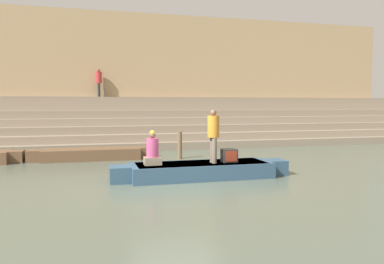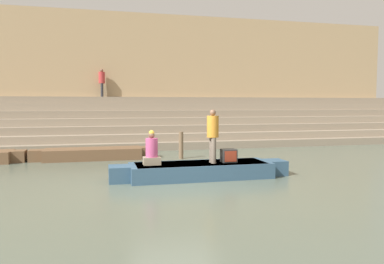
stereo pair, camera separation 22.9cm
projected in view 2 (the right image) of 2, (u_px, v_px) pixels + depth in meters
name	position (u px, v px, depth m)	size (l,w,h in m)	color
ground_plane	(175.00, 185.00, 10.85)	(120.00, 120.00, 0.00)	#566051
ghat_steps	(138.00, 128.00, 21.29)	(36.00, 4.29, 2.79)	gray
back_wall	(134.00, 79.00, 23.14)	(34.20, 1.28, 7.83)	tan
rowboat_main	(201.00, 170.00, 11.93)	(5.76, 1.52, 0.49)	#33516B
person_standing	(213.00, 132.00, 11.83)	(0.37, 0.37, 1.70)	#756656
person_rowing	(152.00, 151.00, 11.53)	(0.52, 0.41, 1.07)	gray
tv_set	(229.00, 156.00, 12.06)	(0.47, 0.39, 0.42)	#2D2D2D
moored_boat_shore	(93.00, 153.00, 15.99)	(5.14, 1.30, 0.47)	brown
mooring_post	(181.00, 145.00, 16.17)	(0.20, 0.20, 1.17)	brown
person_on_steps	(102.00, 81.00, 21.81)	(0.36, 0.36, 1.63)	#28282D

